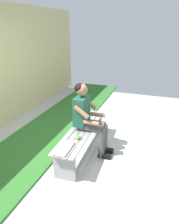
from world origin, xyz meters
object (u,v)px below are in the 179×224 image
object	(u,v)px
person_seated	(88,116)
book_open	(65,148)
bench_near	(82,135)
apple	(78,137)

from	to	relation	value
person_seated	book_open	xyz separation A→B (m)	(0.73, -0.09, -0.22)
bench_near	book_open	world-z (taller)	book_open
person_seated	book_open	distance (m)	0.77
bench_near	person_seated	distance (m)	0.37
bench_near	book_open	distance (m)	0.67
book_open	person_seated	bearing A→B (deg)	170.56
bench_near	book_open	bearing A→B (deg)	0.92
person_seated	apple	xyz separation A→B (m)	(0.41, -0.02, -0.20)
bench_near	book_open	size ratio (longest dim) A/B	4.27
apple	book_open	size ratio (longest dim) A/B	0.19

